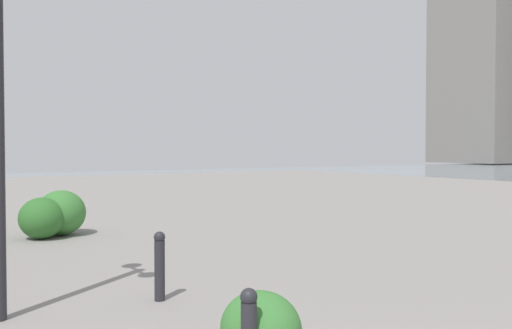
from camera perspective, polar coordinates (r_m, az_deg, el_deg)
building_highrise at (r=80.45m, az=23.33°, el=9.34°), size 10.56×12.23×27.62m
bollard_mid at (r=6.37m, az=-10.16°, el=-10.38°), size 0.13×0.13×0.80m
shrub_low at (r=4.50m, az=0.50°, el=-16.97°), size 0.71×0.63×0.60m
shrub_round at (r=11.65m, az=-19.92°, el=-4.81°), size 1.07×0.96×0.91m
shrub_wide at (r=11.31m, az=-21.74°, el=-5.29°), size 0.95×0.85×0.81m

